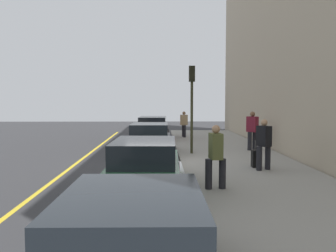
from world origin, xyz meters
The scene contains 13 objects.
ground_plane centered at (0.00, 0.00, 0.00)m, with size 56.00×56.00×0.00m, color #333335.
sidewalk centered at (0.00, -3.30, 0.07)m, with size 28.00×4.60×0.15m, color gray.
lane_stripe_centre centered at (0.00, 3.20, 0.00)m, with size 28.00×0.14×0.01m, color gold.
snow_bank_curb centered at (-3.26, -0.70, 0.11)m, with size 4.36×0.56×0.22m, color white.
parked_car_green centered at (-5.20, 0.21, 0.76)m, with size 4.74×2.01×1.51m.
parked_car_black centered at (1.42, 0.28, 0.76)m, with size 4.15×1.97×1.51m.
parked_car_maroon centered at (7.90, 0.28, 0.76)m, with size 4.52×2.03×1.51m.
pedestrian_tan_coat centered at (8.72, -1.71, 1.03)m, with size 0.54×0.48×1.65m.
pedestrian_olive_coat centered at (-5.08, -1.70, 1.08)m, with size 0.50×0.57×1.74m.
pedestrian_black_coat centered at (-2.45, -3.75, 1.08)m, with size 0.56×0.54×1.75m.
pedestrian_burgundy_coat centered at (2.60, -4.62, 1.14)m, with size 0.58×0.57×1.85m.
traffic_light_pole centered at (1.52, -1.60, 2.82)m, with size 0.35×0.26×3.92m.
rolling_suitcase centered at (-1.94, -3.59, 0.46)m, with size 0.34×0.22×0.97m.
Camera 1 is at (-14.89, -0.21, 2.58)m, focal length 39.21 mm.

